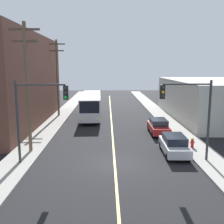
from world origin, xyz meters
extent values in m
plane|color=black|center=(0.00, 0.00, 0.00)|extent=(120.00, 120.00, 0.00)
cube|color=gray|center=(-7.25, 10.00, 0.07)|extent=(2.50, 90.00, 0.15)
cube|color=gray|center=(7.25, 10.00, 0.07)|extent=(2.50, 90.00, 0.15)
cube|color=#D8CC4C|center=(0.00, 15.00, 0.01)|extent=(0.16, 60.00, 0.01)
cube|color=brown|center=(-13.50, 13.79, 5.45)|extent=(10.00, 22.98, 10.90)
cube|color=black|center=(-8.54, 13.79, 1.60)|extent=(0.06, 16.08, 1.30)
cube|color=black|center=(-8.54, 13.79, 4.80)|extent=(0.06, 16.08, 1.30)
cube|color=black|center=(-8.54, 13.79, 8.00)|extent=(0.06, 16.08, 1.30)
cube|color=#B2B2A8|center=(14.50, 17.13, 2.63)|extent=(12.00, 20.23, 5.25)
cube|color=black|center=(8.54, 17.13, 1.60)|extent=(0.06, 14.16, 1.30)
cube|color=silver|center=(-2.81, 17.95, 1.83)|extent=(2.89, 12.07, 2.75)
cube|color=black|center=(-2.64, 11.97, 2.35)|extent=(2.35, 0.15, 1.40)
cube|color=black|center=(-2.98, 23.93, 2.45)|extent=(2.30, 0.14, 1.10)
cube|color=black|center=(-4.07, 17.91, 2.35)|extent=(0.35, 10.20, 1.10)
cube|color=black|center=(-1.56, 17.98, 2.35)|extent=(0.35, 10.20, 1.10)
cube|color=orange|center=(-2.64, 11.98, 2.95)|extent=(1.79, 0.11, 0.30)
sphere|color=#F9D872|center=(-3.53, 11.90, 0.90)|extent=(0.24, 0.24, 0.24)
sphere|color=#F9D872|center=(-1.75, 11.95, 0.90)|extent=(0.24, 0.24, 0.24)
cylinder|color=black|center=(-3.82, 13.72, 0.50)|extent=(0.33, 1.01, 1.00)
cylinder|color=black|center=(-1.57, 13.78, 0.50)|extent=(0.33, 1.01, 1.00)
cylinder|color=black|center=(-4.04, 21.41, 0.50)|extent=(0.33, 1.01, 1.00)
cylinder|color=black|center=(-1.79, 21.48, 0.50)|extent=(0.33, 1.01, 1.00)
cube|color=#B7B7BC|center=(4.89, 1.90, 0.67)|extent=(1.94, 4.46, 0.70)
cube|color=black|center=(4.89, 1.90, 1.32)|extent=(1.70, 2.51, 0.60)
cylinder|color=black|center=(4.05, 0.43, 0.32)|extent=(0.24, 0.65, 0.64)
cylinder|color=black|center=(5.64, 0.37, 0.32)|extent=(0.24, 0.65, 0.64)
cylinder|color=black|center=(4.14, 3.42, 0.32)|extent=(0.24, 0.65, 0.64)
cylinder|color=black|center=(5.74, 3.37, 0.32)|extent=(0.24, 0.65, 0.64)
cube|color=maroon|center=(4.89, 8.50, 0.67)|extent=(1.85, 4.42, 0.70)
cube|color=black|center=(4.89, 8.50, 1.32)|extent=(1.65, 2.48, 0.60)
cylinder|color=black|center=(4.07, 7.01, 0.32)|extent=(0.23, 0.64, 0.64)
cylinder|color=black|center=(5.67, 7.00, 0.32)|extent=(0.23, 0.64, 0.64)
cylinder|color=black|center=(4.11, 10.01, 0.32)|extent=(0.23, 0.64, 0.64)
cylinder|color=black|center=(5.71, 10.00, 0.32)|extent=(0.23, 0.64, 0.64)
cylinder|color=brown|center=(-6.95, 2.68, 5.35)|extent=(0.28, 0.28, 10.39)
cube|color=#4C3D2D|center=(-6.95, 2.68, 9.94)|extent=(2.40, 0.16, 0.16)
cube|color=#4C3D2D|center=(-6.95, 2.68, 9.04)|extent=(2.00, 0.16, 0.16)
cylinder|color=brown|center=(-7.54, 18.84, 5.45)|extent=(0.28, 0.28, 10.59)
cube|color=#4C3D2D|center=(-7.54, 18.84, 10.14)|extent=(2.40, 0.16, 0.16)
cube|color=#4C3D2D|center=(-7.54, 18.84, 9.24)|extent=(2.00, 0.16, 0.16)
cylinder|color=#2D2D33|center=(-6.95, -0.05, 3.15)|extent=(0.18, 0.18, 6.00)
cylinder|color=#2D2D33|center=(-5.20, -0.05, 5.85)|extent=(3.50, 0.12, 0.12)
cube|color=black|center=(-3.45, -0.05, 5.30)|extent=(0.32, 0.36, 1.00)
sphere|color=#2D2D2D|center=(-3.45, -0.24, 5.62)|extent=(0.22, 0.22, 0.22)
sphere|color=#2D2D2D|center=(-3.45, -0.24, 5.30)|extent=(0.22, 0.22, 0.22)
sphere|color=green|center=(-3.45, -0.24, 4.98)|extent=(0.22, 0.22, 0.22)
cylinder|color=#2D2D33|center=(6.95, 0.28, 3.15)|extent=(0.18, 0.18, 6.00)
cylinder|color=#2D2D33|center=(5.20, 0.28, 5.85)|extent=(3.50, 0.12, 0.12)
cube|color=black|center=(3.45, 0.28, 5.30)|extent=(0.32, 0.36, 1.00)
sphere|color=#2D2D2D|center=(3.45, 0.09, 5.62)|extent=(0.22, 0.22, 0.22)
sphere|color=#F2A519|center=(3.45, 0.09, 5.30)|extent=(0.22, 0.22, 0.22)
sphere|color=#2D2D2D|center=(3.45, 0.09, 4.98)|extent=(0.22, 0.22, 0.22)
cylinder|color=red|center=(6.85, 3.32, 0.50)|extent=(0.26, 0.26, 0.70)
sphere|color=gold|center=(6.85, 3.32, 0.87)|extent=(0.24, 0.24, 0.24)
cylinder|color=red|center=(6.69, 3.32, 0.60)|extent=(0.12, 0.10, 0.10)
cylinder|color=red|center=(7.01, 3.32, 0.60)|extent=(0.12, 0.10, 0.10)
camera|label=1|loc=(-0.53, -18.48, 7.13)|focal=42.02mm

